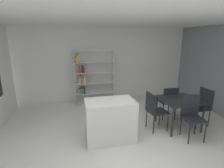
{
  "coord_description": "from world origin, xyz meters",
  "views": [
    {
      "loc": [
        -0.86,
        -2.95,
        2.18
      ],
      "look_at": [
        -0.06,
        0.56,
        1.24
      ],
      "focal_mm": 28.09,
      "sensor_mm": 36.0,
      "label": 1
    }
  ],
  "objects_px": {
    "dining_table": "(179,102)",
    "dining_chair_far": "(168,100)",
    "kitchen_island": "(110,120)",
    "dining_chair_island_side": "(154,109)",
    "open_bookshelf": "(91,77)",
    "dining_chair_near": "(192,113)",
    "dining_chair_window_side": "(202,104)"
  },
  "relations": [
    {
      "from": "kitchen_island",
      "to": "dining_chair_far",
      "type": "distance_m",
      "value": 1.89
    },
    {
      "from": "dining_table",
      "to": "dining_chair_island_side",
      "type": "distance_m",
      "value": 0.68
    },
    {
      "from": "open_bookshelf",
      "to": "dining_chair_island_side",
      "type": "xyz_separation_m",
      "value": [
        1.27,
        -2.19,
        -0.36
      ]
    },
    {
      "from": "open_bookshelf",
      "to": "dining_chair_near",
      "type": "relative_size",
      "value": 1.85
    },
    {
      "from": "kitchen_island",
      "to": "dining_chair_far",
      "type": "bearing_deg",
      "value": 20.11
    },
    {
      "from": "kitchen_island",
      "to": "open_bookshelf",
      "type": "bearing_deg",
      "value": 93.83
    },
    {
      "from": "open_bookshelf",
      "to": "dining_table",
      "type": "relative_size",
      "value": 1.99
    },
    {
      "from": "dining_table",
      "to": "dining_chair_near",
      "type": "relative_size",
      "value": 0.93
    },
    {
      "from": "dining_chair_window_side",
      "to": "dining_chair_far",
      "type": "bearing_deg",
      "value": -127.26
    },
    {
      "from": "dining_table",
      "to": "dining_chair_far",
      "type": "distance_m",
      "value": 0.49
    },
    {
      "from": "kitchen_island",
      "to": "dining_table",
      "type": "distance_m",
      "value": 1.8
    },
    {
      "from": "dining_table",
      "to": "open_bookshelf",
      "type": "bearing_deg",
      "value": 131.59
    },
    {
      "from": "dining_chair_island_side",
      "to": "dining_chair_near",
      "type": "distance_m",
      "value": 0.83
    },
    {
      "from": "dining_chair_near",
      "to": "dining_chair_window_side",
      "type": "bearing_deg",
      "value": 42.6
    },
    {
      "from": "dining_chair_island_side",
      "to": "dining_chair_near",
      "type": "bearing_deg",
      "value": -129.72
    },
    {
      "from": "dining_table",
      "to": "dining_chair_far",
      "type": "height_order",
      "value": "dining_chair_far"
    },
    {
      "from": "dining_chair_far",
      "to": "dining_chair_window_side",
      "type": "relative_size",
      "value": 0.96
    },
    {
      "from": "kitchen_island",
      "to": "open_bookshelf",
      "type": "distance_m",
      "value": 2.41
    },
    {
      "from": "kitchen_island",
      "to": "dining_table",
      "type": "bearing_deg",
      "value": 5.55
    },
    {
      "from": "dining_table",
      "to": "dining_chair_window_side",
      "type": "bearing_deg",
      "value": 0.34
    },
    {
      "from": "dining_chair_far",
      "to": "dining_chair_near",
      "type": "height_order",
      "value": "dining_chair_near"
    },
    {
      "from": "dining_table",
      "to": "dining_chair_island_side",
      "type": "relative_size",
      "value": 0.97
    },
    {
      "from": "dining_chair_far",
      "to": "dining_chair_window_side",
      "type": "height_order",
      "value": "dining_chair_window_side"
    },
    {
      "from": "dining_chair_island_side",
      "to": "dining_table",
      "type": "bearing_deg",
      "value": -94.47
    },
    {
      "from": "kitchen_island",
      "to": "dining_chair_near",
      "type": "distance_m",
      "value": 1.82
    },
    {
      "from": "dining_chair_near",
      "to": "dining_chair_island_side",
      "type": "bearing_deg",
      "value": 152.05
    },
    {
      "from": "dining_chair_far",
      "to": "dining_chair_near",
      "type": "distance_m",
      "value": 0.95
    },
    {
      "from": "dining_table",
      "to": "dining_chair_window_side",
      "type": "relative_size",
      "value": 0.95
    },
    {
      "from": "dining_table",
      "to": "dining_chair_far",
      "type": "bearing_deg",
      "value": 90.65
    },
    {
      "from": "dining_table",
      "to": "dining_chair_window_side",
      "type": "xyz_separation_m",
      "value": [
        0.67,
        0.0,
        -0.09
      ]
    },
    {
      "from": "kitchen_island",
      "to": "dining_chair_far",
      "type": "relative_size",
      "value": 1.15
    },
    {
      "from": "kitchen_island",
      "to": "dining_chair_island_side",
      "type": "bearing_deg",
      "value": 8.39
    }
  ]
}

